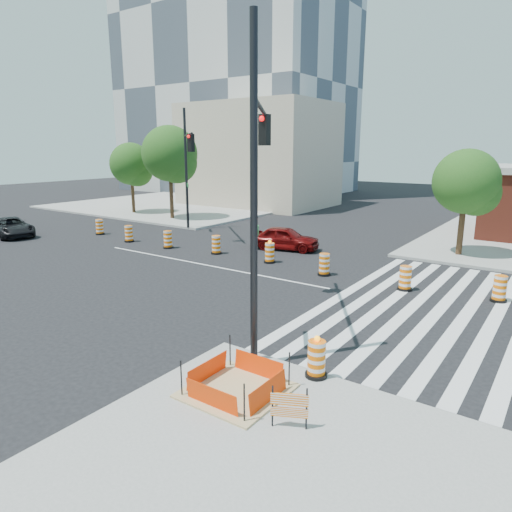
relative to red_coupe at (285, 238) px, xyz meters
The scene contains 24 objects.
ground 5.60m from the red_coupe, 105.57° to the right, with size 120.00×120.00×0.00m, color black.
sidewalk_nw 23.24m from the red_coupe, 147.04° to the left, with size 22.00×22.00×0.15m, color gray.
crosswalk_east 10.89m from the red_coupe, 29.54° to the right, with size 6.75×13.50×0.01m.
lane_centerline 5.60m from the red_coupe, 105.57° to the right, with size 14.00×0.12×0.01m, color silver.
excavation_pit 16.21m from the red_coupe, 62.40° to the right, with size 2.20×2.20×0.90m.
tower_nw 44.12m from the red_coupe, 131.67° to the left, with size 28.00×18.00×45.00m, color beige.
beige_midrise 21.86m from the red_coupe, 129.04° to the left, with size 14.00×10.00×10.00m, color tan.
red_coupe is the anchor object (origin of this frame).
dark_suv 18.39m from the red_coupe, 157.57° to the right, with size 2.06×4.47×1.24m, color black.
signal_pole_se 13.49m from the red_coupe, 62.15° to the right, with size 3.58×5.72×8.74m.
signal_pole_nw 9.11m from the red_coupe, behind, with size 4.68×4.33×8.24m.
pit_drum 15.33m from the red_coupe, 55.44° to the right, with size 0.56×0.56×1.10m.
barricade 17.51m from the red_coupe, 58.08° to the right, with size 0.71×0.38×0.91m.
tree_north_a 19.47m from the red_coupe, 165.92° to the left, with size 3.64×3.64×6.19m.
tree_north_b 14.74m from the red_coupe, 162.30° to the left, with size 4.41×4.41×7.49m.
tree_north_c 10.01m from the red_coupe, 24.22° to the left, with size 3.41×3.37×5.72m.
median_drum_0 13.17m from the red_coupe, 165.72° to the right, with size 0.60×0.60×1.02m.
median_drum_1 9.89m from the red_coupe, 157.73° to the right, with size 0.60×0.60×1.02m.
median_drum_2 6.86m from the red_coupe, 147.84° to the right, with size 0.60×0.60×1.02m.
median_drum_3 4.05m from the red_coupe, 129.13° to the right, with size 0.60×0.60×1.02m.
median_drum_4 3.25m from the red_coupe, 72.50° to the right, with size 0.60×0.60×1.18m.
median_drum_5 5.66m from the red_coupe, 39.77° to the right, with size 0.60×0.60×1.02m.
median_drum_6 8.93m from the red_coupe, 24.72° to the right, with size 0.60×0.60×1.02m.
median_drum_7 11.92m from the red_coupe, 14.98° to the right, with size 0.60×0.60×1.02m.
Camera 1 is at (14.99, -16.68, 5.77)m, focal length 32.00 mm.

